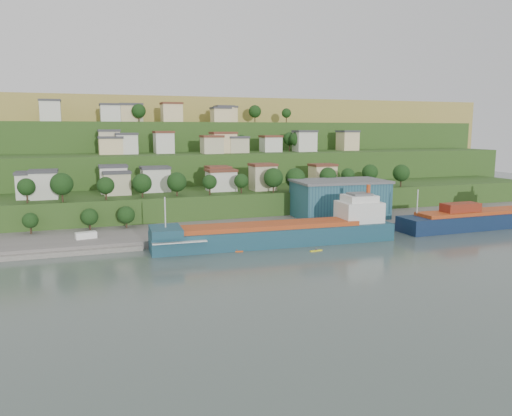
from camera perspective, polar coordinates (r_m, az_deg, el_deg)
name	(u,v)px	position (r m, az deg, el deg)	size (l,w,h in m)	color
ground	(284,251)	(132.31, 3.18, -4.95)	(500.00, 500.00, 0.00)	#42504B
quay	(307,227)	(165.26, 5.83, -2.17)	(220.00, 26.00, 4.00)	slate
pebble_beach	(63,249)	(144.00, -21.18, -4.41)	(40.00, 18.00, 2.40)	slate
hillside	(171,185)	(293.02, -9.69, 2.65)	(360.00, 211.09, 96.00)	#284719
cargo_ship_near	(283,234)	(140.17, 3.09, -2.97)	(69.32, 14.33, 17.70)	#15424F
cargo_ship_far	(491,219)	(181.63, 25.27, -1.12)	(62.50, 10.71, 16.97)	#0D223B
warehouse	(339,199)	(172.66, 9.51, 1.08)	(32.18, 21.00, 12.80)	navy
caravan	(86,237)	(145.69, -18.85, -3.12)	(5.55, 2.31, 2.59)	white
dinghy	(100,245)	(138.97, -17.41, -4.01)	(3.92, 1.47, 0.78)	silver
kayak_orange	(237,251)	(131.53, -2.24, -4.92)	(3.45, 1.73, 0.86)	#E95514
kayak_yellow	(316,250)	(133.12, 6.89, -4.80)	(3.56, 0.92, 0.88)	yellow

